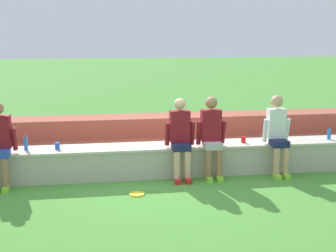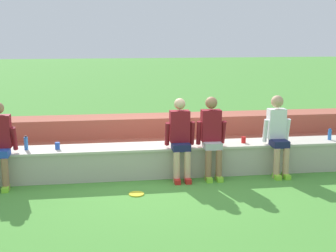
{
  "view_description": "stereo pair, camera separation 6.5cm",
  "coord_description": "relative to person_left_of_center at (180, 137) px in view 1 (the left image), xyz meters",
  "views": [
    {
      "loc": [
        -1.05,
        -7.7,
        2.52
      ],
      "look_at": [
        0.2,
        0.3,
        0.89
      ],
      "focal_mm": 49.63,
      "sensor_mm": 36.0,
      "label": 1
    },
    {
      "loc": [
        -0.99,
        -7.71,
        2.52
      ],
      "look_at": [
        0.2,
        0.3,
        0.89
      ],
      "focal_mm": 49.63,
      "sensor_mm": 36.0,
      "label": 2
    }
  ],
  "objects": [
    {
      "name": "plastic_cup_left_end",
      "position": [
        -2.1,
        0.27,
        -0.15
      ],
      "size": [
        0.08,
        0.08,
        0.12
      ],
      "primitive_type": "cylinder",
      "color": "blue",
      "rests_on": "stone_seating_wall"
    },
    {
      "name": "frisbee",
      "position": [
        -0.83,
        -0.69,
        -0.75
      ],
      "size": [
        0.24,
        0.24,
        0.02
      ],
      "primitive_type": "cylinder",
      "color": "yellow",
      "rests_on": "ground"
    },
    {
      "name": "stone_seating_wall",
      "position": [
        -0.37,
        0.31,
        -0.47
      ],
      "size": [
        8.68,
        0.63,
        0.55
      ],
      "color": "#B7AF9E",
      "rests_on": "ground"
    },
    {
      "name": "water_bottle_near_left",
      "position": [
        2.9,
        0.27,
        -0.11
      ],
      "size": [
        0.07,
        0.07,
        0.21
      ],
      "color": "blue",
      "rests_on": "stone_seating_wall"
    },
    {
      "name": "plastic_cup_right_end",
      "position": [
        1.22,
        0.26,
        -0.15
      ],
      "size": [
        0.08,
        0.08,
        0.11
      ],
      "primitive_type": "cylinder",
      "color": "red",
      "rests_on": "stone_seating_wall"
    },
    {
      "name": "water_bottle_center_gap",
      "position": [
        -2.63,
        0.32,
        -0.1
      ],
      "size": [
        0.07,
        0.07,
        0.24
      ],
      "color": "blue",
      "rests_on": "stone_seating_wall"
    },
    {
      "name": "person_right_of_center",
      "position": [
        1.77,
        0.02,
        0.01
      ],
      "size": [
        0.49,
        0.58,
        1.43
      ],
      "color": "tan",
      "rests_on": "ground"
    },
    {
      "name": "person_center",
      "position": [
        0.56,
        0.01,
        0.02
      ],
      "size": [
        0.52,
        0.5,
        1.43
      ],
      "color": "#996B4C",
      "rests_on": "ground"
    },
    {
      "name": "brick_bleachers",
      "position": [
        -0.37,
        1.69,
        -0.43
      ],
      "size": [
        11.58,
        1.44,
        0.8
      ],
      "color": "#A9523E",
      "rests_on": "ground"
    },
    {
      "name": "ground_plane",
      "position": [
        -0.37,
        0.01,
        -0.76
      ],
      "size": [
        80.0,
        80.0,
        0.0
      ],
      "primitive_type": "plane",
      "color": "#4C9338"
    },
    {
      "name": "person_left_of_center",
      "position": [
        0.0,
        0.0,
        0.0
      ],
      "size": [
        0.52,
        0.51,
        1.42
      ],
      "color": "#DBAD89",
      "rests_on": "ground"
    }
  ]
}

